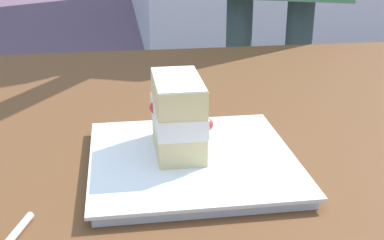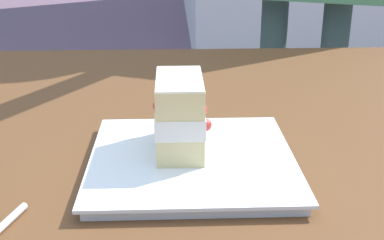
{
  "view_description": "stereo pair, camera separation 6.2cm",
  "coord_description": "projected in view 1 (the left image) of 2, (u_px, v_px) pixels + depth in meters",
  "views": [
    {
      "loc": [
        -0.59,
        0.15,
        1.05
      ],
      "look_at": [
        -0.02,
        0.07,
        0.82
      ],
      "focal_mm": 48.32,
      "sensor_mm": 36.0,
      "label": 1
    },
    {
      "loc": [
        -0.6,
        0.09,
        1.05
      ],
      "look_at": [
        -0.02,
        0.07,
        0.82
      ],
      "focal_mm": 48.32,
      "sensor_mm": 36.0,
      "label": 2
    }
  ],
  "objects": [
    {
      "name": "dessert_plate",
      "position": [
        192.0,
        161.0,
        0.64
      ],
      "size": [
        0.25,
        0.25,
        0.02
      ],
      "color": "white",
      "rests_on": "patio_table"
    },
    {
      "name": "cake_slice",
      "position": [
        178.0,
        116.0,
        0.63
      ],
      "size": [
        0.11,
        0.07,
        0.09
      ],
      "color": "#EAD18C",
      "rests_on": "dessert_plate"
    },
    {
      "name": "patio_table",
      "position": [
        238.0,
        223.0,
        0.71
      ],
      "size": [
        1.19,
        1.08,
        0.76
      ],
      "color": "brown",
      "rests_on": "ground"
    }
  ]
}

